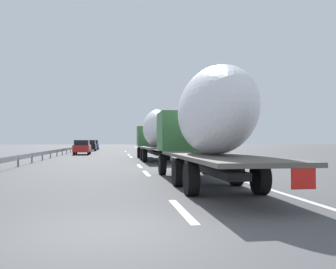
% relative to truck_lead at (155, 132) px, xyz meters
% --- Properties ---
extents(ground_plane, '(260.00, 260.00, 0.00)m').
position_rel_truck_lead_xyz_m(ground_plane, '(14.56, 3.60, -2.43)').
color(ground_plane, '#4C4C4F').
extents(lane_stripe_0, '(3.20, 0.20, 0.01)m').
position_rel_truck_lead_xyz_m(lane_stripe_0, '(-23.44, 1.80, -2.43)').
color(lane_stripe_0, white).
rests_on(lane_stripe_0, ground_plane).
extents(lane_stripe_1, '(3.20, 0.20, 0.01)m').
position_rel_truck_lead_xyz_m(lane_stripe_1, '(-12.96, 1.80, -2.43)').
color(lane_stripe_1, white).
rests_on(lane_stripe_1, ground_plane).
extents(lane_stripe_2, '(3.20, 0.20, 0.01)m').
position_rel_truck_lead_xyz_m(lane_stripe_2, '(-7.21, 1.80, -2.43)').
color(lane_stripe_2, white).
rests_on(lane_stripe_2, ground_plane).
extents(lane_stripe_3, '(3.20, 0.20, 0.01)m').
position_rel_truck_lead_xyz_m(lane_stripe_3, '(6.74, 1.80, -2.43)').
color(lane_stripe_3, white).
rests_on(lane_stripe_3, ground_plane).
extents(lane_stripe_4, '(3.20, 0.20, 0.01)m').
position_rel_truck_lead_xyz_m(lane_stripe_4, '(13.22, 1.80, -2.43)').
color(lane_stripe_4, white).
rests_on(lane_stripe_4, ground_plane).
extents(lane_stripe_5, '(3.20, 0.20, 0.01)m').
position_rel_truck_lead_xyz_m(lane_stripe_5, '(28.47, 1.80, -2.43)').
color(lane_stripe_5, white).
rests_on(lane_stripe_5, ground_plane).
extents(edge_line_right, '(110.00, 0.20, 0.01)m').
position_rel_truck_lead_xyz_m(edge_line_right, '(19.56, -1.90, -2.43)').
color(edge_line_right, white).
rests_on(edge_line_right, ground_plane).
extents(truck_lead, '(14.18, 2.55, 4.24)m').
position_rel_truck_lead_xyz_m(truck_lead, '(0.00, 0.00, 0.00)').
color(truck_lead, '#387038').
rests_on(truck_lead, ground_plane).
extents(truck_trailing, '(13.24, 2.55, 4.23)m').
position_rel_truck_lead_xyz_m(truck_trailing, '(-18.40, -0.00, -0.01)').
color(truck_trailing, '#387038').
rests_on(truck_trailing, ground_plane).
extents(car_red_compact, '(4.54, 1.91, 1.76)m').
position_rel_truck_lead_xyz_m(car_red_compact, '(14.81, 7.42, -1.53)').
color(car_red_compact, red).
rests_on(car_red_compact, ground_plane).
extents(car_black_suv, '(4.29, 1.83, 1.76)m').
position_rel_truck_lead_xyz_m(car_black_suv, '(31.05, 7.47, -1.53)').
color(car_black_suv, black).
rests_on(car_black_suv, ground_plane).
extents(car_blue_sedan, '(4.33, 1.76, 1.82)m').
position_rel_truck_lead_xyz_m(car_blue_sedan, '(39.98, 7.41, -1.51)').
color(car_blue_sedan, '#28479E').
rests_on(car_blue_sedan, ground_plane).
extents(road_sign, '(0.10, 0.90, 3.33)m').
position_rel_truck_lead_xyz_m(road_sign, '(24.90, -3.10, -0.13)').
color(road_sign, gray).
rests_on(road_sign, ground_plane).
extents(tree_0, '(3.67, 3.67, 4.95)m').
position_rel_truck_lead_xyz_m(tree_0, '(53.38, -8.01, 0.71)').
color(tree_0, '#472D19').
rests_on(tree_0, ground_plane).
extents(tree_1, '(3.74, 3.74, 5.33)m').
position_rel_truck_lead_xyz_m(tree_1, '(9.39, -5.92, 1.06)').
color(tree_1, '#472D19').
rests_on(tree_1, ground_plane).
extents(tree_2, '(2.50, 2.50, 6.11)m').
position_rel_truck_lead_xyz_m(tree_2, '(17.41, -8.25, 1.59)').
color(tree_2, '#472D19').
rests_on(tree_2, ground_plane).
extents(guardrail_median, '(94.00, 0.10, 0.76)m').
position_rel_truck_lead_xyz_m(guardrail_median, '(17.56, 9.60, -1.85)').
color(guardrail_median, '#9EA0A5').
rests_on(guardrail_median, ground_plane).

